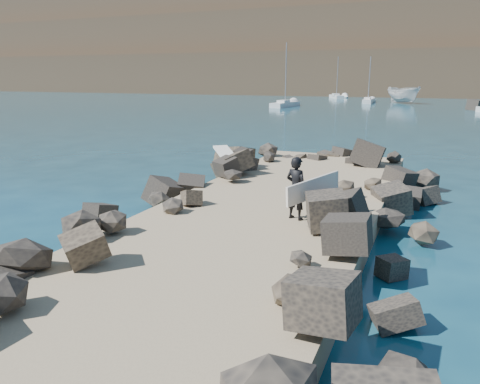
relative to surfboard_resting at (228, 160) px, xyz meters
The scene contains 11 objects.
ground 6.31m from the surfboard_resting, 59.63° to the right, with size 800.00×800.00×0.00m, color #0F384C.
jetty 8.04m from the surfboard_resting, 66.88° to the right, with size 6.00×26.00×0.60m, color #8C7759.
riprap_left 6.89m from the surfboard_resting, 87.95° to the right, with size 2.60×22.00×1.00m, color black.
riprap_right 9.17m from the surfboard_resting, 48.64° to the right, with size 2.60×22.00×1.00m, color black.
headland 155.91m from the surfboard_resting, 85.14° to the left, with size 360.00×140.00×32.00m, color #2D4919.
surfboard_resting is the anchor object (origin of this frame).
boat_imported 63.82m from the surfboard_resting, 88.01° to the left, with size 2.67×7.09×2.74m, color silver.
surfer_with_board 6.69m from the surfboard_resting, 50.37° to the right, with size 1.25×1.87×1.64m.
sailboat_a 49.94m from the surfboard_resting, 104.73° to the left, with size 2.34×7.53×8.90m.
sailboat_b 62.29m from the surfboard_resting, 92.83° to the left, with size 1.67×6.14×7.44m.
sailboat_e 77.86m from the surfboard_resting, 98.22° to the left, with size 4.08×6.63×8.04m.
Camera 1 is at (4.19, -11.06, 4.20)m, focal length 35.00 mm.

